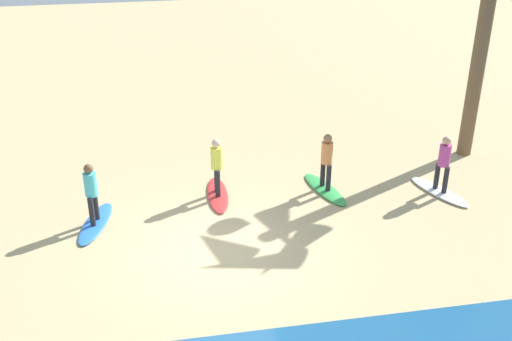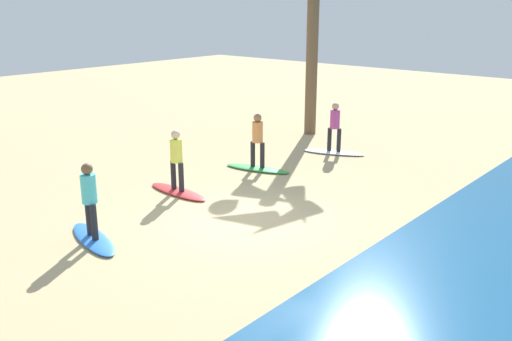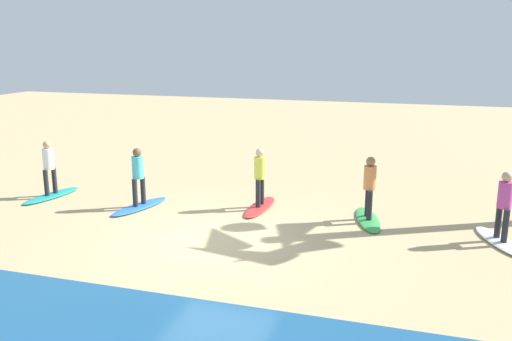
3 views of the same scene
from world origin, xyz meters
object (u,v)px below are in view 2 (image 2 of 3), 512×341
(surfer_red, at_px, (176,156))
(surfer_blue, at_px, (89,195))
(surfer_green, at_px, (258,137))
(surfboard_white, at_px, (334,152))
(surfer_white, at_px, (335,123))
(surfboard_green, at_px, (258,168))
(surfboard_red, at_px, (178,192))
(surfboard_blue, at_px, (93,239))

(surfer_red, bearing_deg, surfer_blue, 16.31)
(surfer_green, bearing_deg, surfboard_white, 167.19)
(surfer_white, bearing_deg, surfer_green, -12.81)
(surfer_white, bearing_deg, surfboard_green, -12.81)
(surfboard_white, relative_size, surfboard_red, 1.00)
(surfer_white, bearing_deg, surfboard_white, -14.04)
(surfer_white, height_order, surfboard_green, surfer_white)
(surfer_green, relative_size, surfer_blue, 1.00)
(surfer_white, height_order, surfer_red, same)
(surfer_white, bearing_deg, surfer_red, -8.56)
(surfboard_white, distance_m, surfboard_green, 3.20)
(surfboard_white, height_order, surfer_red, surfer_red)
(surfer_green, distance_m, surfer_blue, 6.34)
(surfboard_white, height_order, surfer_blue, surfer_blue)
(surfer_green, distance_m, surfboard_blue, 6.42)
(surfer_white, bearing_deg, surfboard_red, -8.56)
(surfboard_red, bearing_deg, surfer_red, 1.96)
(surfboard_red, height_order, surfboard_blue, same)
(surfboard_red, xyz_separation_m, surfboard_blue, (3.27, 0.96, 0.00))
(surfer_green, height_order, surfer_blue, same)
(surfboard_green, height_order, surfboard_blue, same)
(surfboard_white, xyz_separation_m, surfboard_green, (3.12, -0.71, 0.00))
(surfboard_green, relative_size, surfer_red, 1.28)
(surfboard_blue, bearing_deg, surfboard_white, 105.41)
(surfer_white, distance_m, surfer_red, 6.22)
(surfer_white, relative_size, surfer_blue, 1.00)
(surfboard_white, height_order, surfer_white, surfer_white)
(surfer_green, bearing_deg, surfer_white, 167.19)
(surfboard_white, bearing_deg, surfboard_blue, -111.43)
(surfer_red, height_order, surfer_blue, same)
(surfboard_white, xyz_separation_m, surfboard_red, (6.15, -0.93, 0.00))
(surfer_green, distance_m, surfboard_red, 3.20)
(surfboard_white, relative_size, surfer_red, 1.28)
(surfer_white, relative_size, surfer_green, 1.00)
(surfboard_red, xyz_separation_m, surfer_red, (0.00, 0.00, 0.99))
(surfer_white, relative_size, surfer_red, 1.00)
(surfer_white, bearing_deg, surfboard_blue, 0.19)
(surfer_green, relative_size, surfer_red, 1.00)
(surfer_green, height_order, surfboard_blue, surfer_green)
(surfer_white, distance_m, surfboard_green, 3.35)
(surfer_white, distance_m, surfer_green, 3.20)
(surfboard_white, bearing_deg, surfer_white, 54.35)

